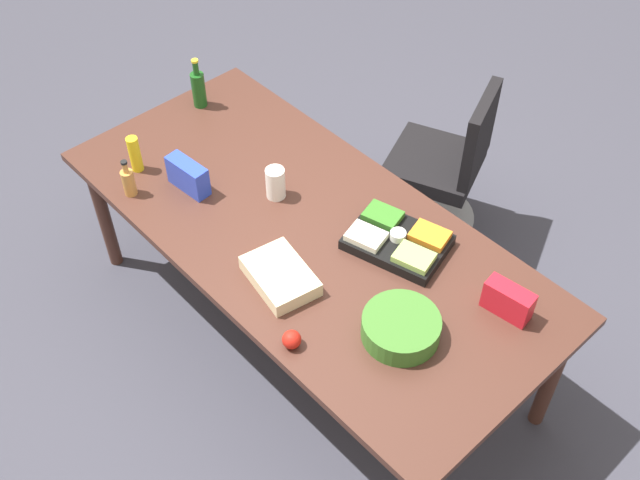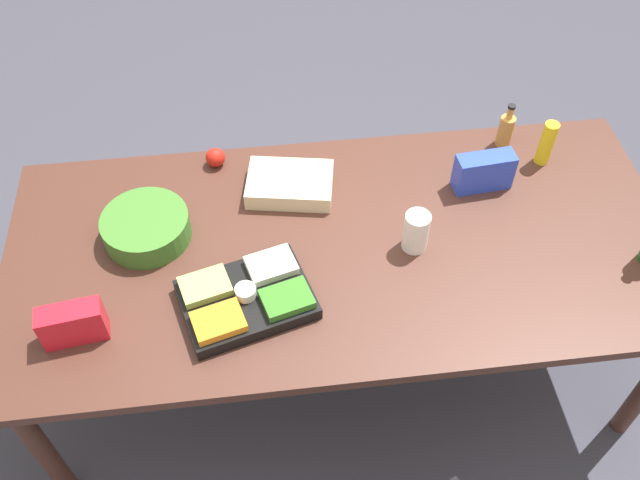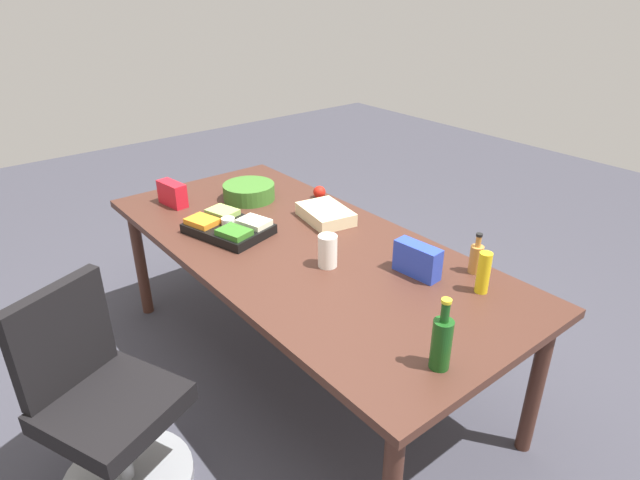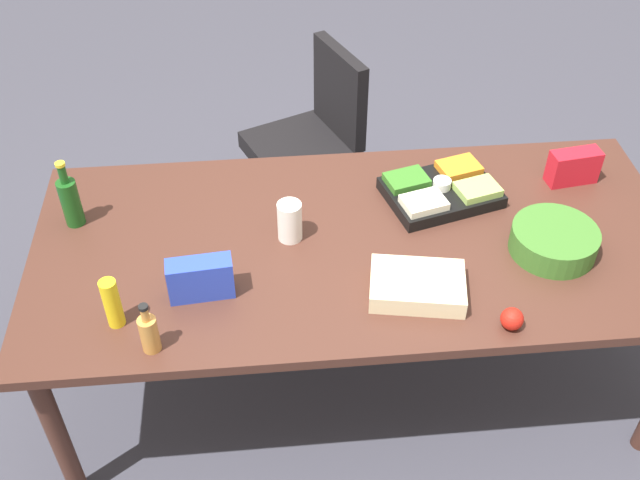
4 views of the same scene
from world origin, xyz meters
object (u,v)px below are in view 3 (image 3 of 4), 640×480
at_px(mustard_bottle, 483,273).
at_px(veggie_tray, 228,227).
at_px(chip_bag_red, 172,194).
at_px(sheet_cake, 326,214).
at_px(salad_bowl, 249,192).
at_px(dressing_bottle, 476,258).
at_px(conference_table, 302,256).
at_px(wine_bottle, 442,342).
at_px(chip_bag_blue, 417,260).
at_px(mayo_jar, 328,251).
at_px(office_chair, 107,417).
at_px(apple_red, 319,192).

bearing_deg(mustard_bottle, veggie_tray, -155.33).
bearing_deg(mustard_bottle, chip_bag_red, -160.76).
bearing_deg(sheet_cake, salad_bowl, -162.50).
bearing_deg(sheet_cake, dressing_bottle, 10.40).
distance_m(conference_table, chip_bag_red, 0.95).
bearing_deg(wine_bottle, chip_bag_blue, 138.96).
height_order(dressing_bottle, mustard_bottle, dressing_bottle).
bearing_deg(chip_bag_blue, mayo_jar, -140.15).
bearing_deg(dressing_bottle, salad_bowl, -166.89).
xyz_separation_m(wine_bottle, sheet_cake, (-1.22, 0.49, -0.07)).
bearing_deg(dressing_bottle, chip_bag_red, -155.82).
bearing_deg(mustard_bottle, sheet_cake, -177.54).
bearing_deg(veggie_tray, mayo_jar, 16.59).
bearing_deg(mayo_jar, wine_bottle, -11.21).
bearing_deg(conference_table, office_chair, -85.21).
height_order(conference_table, apple_red, apple_red).
xyz_separation_m(sheet_cake, mayo_jar, (0.41, -0.33, 0.04)).
distance_m(wine_bottle, chip_bag_red, 1.96).
height_order(conference_table, veggie_tray, veggie_tray).
bearing_deg(sheet_cake, office_chair, -79.59).
bearing_deg(dressing_bottle, apple_red, 179.15).
relative_size(office_chair, mustard_bottle, 5.00).
bearing_deg(chip_bag_blue, chip_bag_red, -161.07).
distance_m(mustard_bottle, sheet_cake, 1.01).
bearing_deg(dressing_bottle, wine_bottle, -62.85).
bearing_deg(office_chair, wine_bottle, 43.12).
relative_size(wine_bottle, salad_bowl, 0.90).
bearing_deg(chip_bag_red, wine_bottle, 2.32).
bearing_deg(veggie_tray, apple_red, 97.13).
relative_size(apple_red, veggie_tray, 0.16).
bearing_deg(veggie_tray, office_chair, -63.12).
height_order(conference_table, office_chair, office_chair).
distance_m(office_chair, mustard_bottle, 1.70).
relative_size(mustard_bottle, mayo_jar, 1.20).
bearing_deg(dressing_bottle, mustard_bottle, -44.03).
height_order(conference_table, chip_bag_blue, chip_bag_blue).
bearing_deg(mustard_bottle, mayo_jar, -148.06).
xyz_separation_m(chip_bag_red, chip_bag_blue, (1.47, 0.50, 0.00)).
bearing_deg(wine_bottle, mustard_bottle, 111.59).
bearing_deg(conference_table, dressing_bottle, 31.98).
bearing_deg(dressing_bottle, sheet_cake, -169.60).
height_order(conference_table, mayo_jar, mayo_jar).
relative_size(mustard_bottle, chip_bag_blue, 0.86).
bearing_deg(veggie_tray, dressing_bottle, 31.90).
xyz_separation_m(conference_table, veggie_tray, (-0.35, -0.22, 0.10)).
relative_size(dressing_bottle, mustard_bottle, 1.04).
bearing_deg(mustard_bottle, office_chair, -117.74).
relative_size(office_chair, veggie_tray, 1.95).
xyz_separation_m(mustard_bottle, apple_red, (-1.28, 0.14, -0.06)).
height_order(chip_bag_red, chip_bag_blue, chip_bag_blue).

